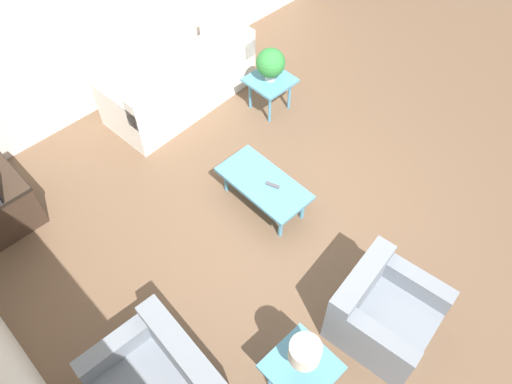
{
  "coord_description": "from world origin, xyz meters",
  "views": [
    {
      "loc": [
        -2.21,
        2.6,
        4.7
      ],
      "look_at": [
        0.13,
        0.35,
        0.55
      ],
      "focal_mm": 35.0,
      "sensor_mm": 36.0,
      "label": 1
    }
  ],
  "objects": [
    {
      "name": "ground_plane",
      "position": [
        0.0,
        0.0,
        0.0
      ],
      "size": [
        14.0,
        14.0,
        0.0
      ],
      "primitive_type": "plane",
      "color": "brown"
    },
    {
      "name": "wall_right",
      "position": [
        3.06,
        0.0,
        1.35
      ],
      "size": [
        0.12,
        7.2,
        2.7
      ],
      "color": "silver",
      "rests_on": "ground_plane"
    },
    {
      "name": "sofa",
      "position": [
        2.27,
        -0.33,
        0.31
      ],
      "size": [
        1.02,
        2.11,
        0.83
      ],
      "rotation": [
        0.0,
        0.0,
        1.63
      ],
      "color": "white",
      "rests_on": "ground_plane"
    },
    {
      "name": "armchair",
      "position": [
        -1.59,
        0.36,
        0.3
      ],
      "size": [
        0.97,
        0.97,
        0.75
      ],
      "rotation": [
        0.0,
        0.0,
        -1.43
      ],
      "color": "slate",
      "rests_on": "ground_plane"
    },
    {
      "name": "coffee_table",
      "position": [
        0.27,
        0.1,
        0.34
      ],
      "size": [
        1.08,
        0.54,
        0.39
      ],
      "color": "teal",
      "rests_on": "ground_plane"
    },
    {
      "name": "side_table_plant",
      "position": [
        1.39,
        -1.11,
        0.42
      ],
      "size": [
        0.55,
        0.55,
        0.49
      ],
      "color": "teal",
      "rests_on": "ground_plane"
    },
    {
      "name": "side_table_lamp",
      "position": [
        -1.45,
        1.34,
        0.42
      ],
      "size": [
        0.55,
        0.55,
        0.49
      ],
      "color": "teal",
      "rests_on": "ground_plane"
    },
    {
      "name": "potted_plant",
      "position": [
        1.39,
        -1.11,
        0.75
      ],
      "size": [
        0.38,
        0.38,
        0.45
      ],
      "color": "#B2ADA3",
      "rests_on": "side_table_plant"
    },
    {
      "name": "table_lamp",
      "position": [
        -1.45,
        1.34,
        0.8
      ],
      "size": [
        0.26,
        0.26,
        0.44
      ],
      "color": "#997F4C",
      "rests_on": "side_table_lamp"
    },
    {
      "name": "remote_control",
      "position": [
        0.16,
        0.07,
        0.4
      ],
      "size": [
        0.16,
        0.09,
        0.02
      ],
      "color": "#4C4C51",
      "rests_on": "coffee_table"
    }
  ]
}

